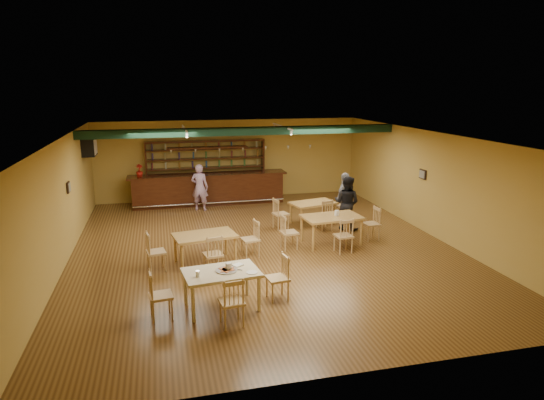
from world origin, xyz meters
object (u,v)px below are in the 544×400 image
object	(u,v)px
dining_table_d	(331,230)
near_table	(222,290)
dining_table_b	(313,213)
dining_table_c	(205,249)
bar_counter	(209,189)
patron_right_a	(347,203)
patron_bar	(200,187)

from	to	relation	value
dining_table_d	near_table	size ratio (longest dim) A/B	1.10
dining_table_b	dining_table_c	distance (m)	4.51
dining_table_d	bar_counter	bearing A→B (deg)	112.71
bar_counter	near_table	world-z (taller)	bar_counter
dining_table_c	patron_right_a	distance (m)	4.84
near_table	patron_right_a	distance (m)	6.20
dining_table_c	dining_table_d	size ratio (longest dim) A/B	0.93
dining_table_d	near_table	bearing A→B (deg)	-142.54
dining_table_c	dining_table_b	bearing A→B (deg)	26.03
bar_counter	patron_right_a	world-z (taller)	patron_right_a
patron_bar	dining_table_d	bearing A→B (deg)	145.72
dining_table_c	near_table	world-z (taller)	near_table
patron_bar	patron_right_a	distance (m)	5.28
dining_table_b	patron_bar	xyz separation A→B (m)	(-3.32, 2.50, 0.47)
dining_table_c	near_table	size ratio (longest dim) A/B	1.02
patron_bar	dining_table_b	bearing A→B (deg)	163.34
dining_table_c	dining_table_d	xyz separation A→B (m)	(3.53, 0.65, 0.03)
dining_table_d	dining_table_c	bearing A→B (deg)	-174.70
dining_table_b	patron_right_a	size ratio (longest dim) A/B	0.84
dining_table_b	patron_bar	distance (m)	4.18
bar_counter	patron_bar	world-z (taller)	patron_bar
patron_right_a	near_table	bearing A→B (deg)	89.64
dining_table_b	patron_bar	bearing A→B (deg)	130.12
near_table	patron_bar	world-z (taller)	patron_bar
dining_table_c	patron_right_a	size ratio (longest dim) A/B	0.90
patron_bar	patron_right_a	world-z (taller)	patron_right_a
dining_table_c	patron_bar	xyz separation A→B (m)	(0.34, 5.14, 0.45)
dining_table_b	dining_table_d	size ratio (longest dim) A/B	0.87
dining_table_b	dining_table_c	xyz separation A→B (m)	(-3.66, -2.64, 0.02)
bar_counter	dining_table_b	size ratio (longest dim) A/B	4.13
dining_table_d	patron_bar	bearing A→B (deg)	120.33
dining_table_b	near_table	bearing A→B (deg)	-137.62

